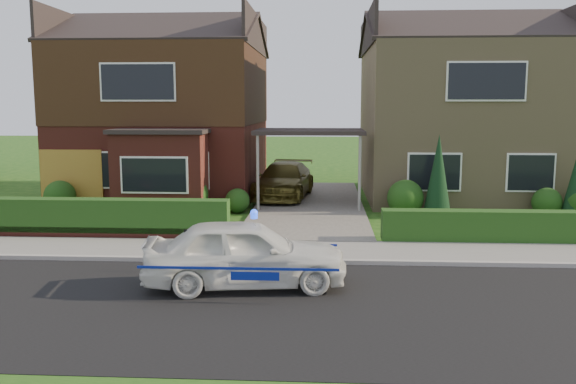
{
  "coord_description": "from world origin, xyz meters",
  "views": [
    {
      "loc": [
        0.49,
        -10.59,
        3.64
      ],
      "look_at": [
        -0.33,
        3.5,
        1.61
      ],
      "focal_mm": 38.0,
      "sensor_mm": 36.0,
      "label": 1
    }
  ],
  "objects": [
    {
      "name": "driveway_car",
      "position": [
        -1.0,
        12.44,
        0.78
      ],
      "size": [
        2.38,
        4.74,
        1.32
      ],
      "primitive_type": "imported",
      "rotation": [
        0.0,
        0.0,
        -0.12
      ],
      "color": "brown",
      "rests_on": "driveway"
    },
    {
      "name": "road",
      "position": [
        0.0,
        0.0,
        0.0
      ],
      "size": [
        60.0,
        6.0,
        0.02
      ],
      "primitive_type": "cube",
      "color": "black",
      "rests_on": "ground"
    },
    {
      "name": "carport_link",
      "position": [
        0.0,
        10.95,
        2.66
      ],
      "size": [
        3.8,
        3.0,
        2.77
      ],
      "color": "black",
      "rests_on": "ground"
    },
    {
      "name": "house_left",
      "position": [
        -5.78,
        13.9,
        3.81
      ],
      "size": [
        7.5,
        9.53,
        7.25
      ],
      "color": "maroon",
      "rests_on": "ground"
    },
    {
      "name": "dwarf_wall",
      "position": [
        -5.8,
        5.3,
        0.18
      ],
      "size": [
        7.7,
        0.25,
        0.36
      ],
      "primitive_type": "cube",
      "color": "maroon",
      "rests_on": "ground"
    },
    {
      "name": "kerb",
      "position": [
        0.0,
        3.05,
        0.06
      ],
      "size": [
        60.0,
        0.16,
        0.12
      ],
      "primitive_type": "cube",
      "color": "#9E9993",
      "rests_on": "ground"
    },
    {
      "name": "shrub_left_far",
      "position": [
        -8.5,
        9.5,
        0.54
      ],
      "size": [
        1.08,
        1.08,
        1.08
      ],
      "primitive_type": "sphere",
      "color": "#133912",
      "rests_on": "ground"
    },
    {
      "name": "shrub_right_near",
      "position": [
        3.2,
        9.4,
        0.6
      ],
      "size": [
        1.2,
        1.2,
        1.2
      ],
      "primitive_type": "sphere",
      "color": "#133912",
      "rests_on": "ground"
    },
    {
      "name": "house_right",
      "position": [
        5.8,
        13.99,
        3.66
      ],
      "size": [
        7.5,
        8.06,
        7.25
      ],
      "color": "#9A855E",
      "rests_on": "ground"
    },
    {
      "name": "potted_plant_b",
      "position": [
        -5.15,
        7.5,
        0.39
      ],
      "size": [
        0.56,
        0.55,
        0.79
      ],
      "primitive_type": "imported",
      "rotation": [
        0.0,
        0.0,
        0.72
      ],
      "color": "gray",
      "rests_on": "ground"
    },
    {
      "name": "driveway",
      "position": [
        0.0,
        11.0,
        0.06
      ],
      "size": [
        3.8,
        12.0,
        0.12
      ],
      "primitive_type": "cube",
      "color": "#666059",
      "rests_on": "ground"
    },
    {
      "name": "garage_door",
      "position": [
        -8.25,
        9.96,
        1.05
      ],
      "size": [
        2.2,
        0.1,
        2.1
      ],
      "primitive_type": "cube",
      "color": "#915C1F",
      "rests_on": "ground"
    },
    {
      "name": "shrub_left_near",
      "position": [
        -2.4,
        9.6,
        0.42
      ],
      "size": [
        0.84,
        0.84,
        0.84
      ],
      "primitive_type": "sphere",
      "color": "#133912",
      "rests_on": "ground"
    },
    {
      "name": "police_car",
      "position": [
        -1.05,
        1.2,
        0.69
      ],
      "size": [
        3.72,
        4.22,
        1.54
      ],
      "rotation": [
        0.0,
        0.0,
        1.71
      ],
      "color": "silver",
      "rests_on": "ground"
    },
    {
      "name": "hedge_left",
      "position": [
        -5.8,
        5.45,
        0.0
      ],
      "size": [
        7.5,
        0.55,
        0.9
      ],
      "primitive_type": "cube",
      "color": "#133912",
      "rests_on": "ground"
    },
    {
      "name": "potted_plant_a",
      "position": [
        -6.83,
        6.98,
        0.36
      ],
      "size": [
        0.41,
        0.32,
        0.71
      ],
      "primitive_type": "imported",
      "rotation": [
        0.0,
        0.0,
        0.18
      ],
      "color": "gray",
      "rests_on": "ground"
    },
    {
      "name": "hedge_right",
      "position": [
        5.8,
        5.35,
        0.0
      ],
      "size": [
        7.5,
        0.55,
        0.8
      ],
      "primitive_type": "cube",
      "color": "#133912",
      "rests_on": "ground"
    },
    {
      "name": "shrub_left_mid",
      "position": [
        -4.0,
        9.3,
        0.66
      ],
      "size": [
        1.32,
        1.32,
        1.32
      ],
      "primitive_type": "sphere",
      "color": "#133912",
      "rests_on": "ground"
    },
    {
      "name": "conifer_a",
      "position": [
        4.2,
        9.2,
        1.3
      ],
      "size": [
        0.9,
        0.9,
        2.6
      ],
      "primitive_type": "cone",
      "color": "black",
      "rests_on": "ground"
    },
    {
      "name": "shrub_right_mid",
      "position": [
        7.8,
        9.5,
        0.48
      ],
      "size": [
        0.96,
        0.96,
        0.96
      ],
      "primitive_type": "sphere",
      "color": "#133912",
      "rests_on": "ground"
    },
    {
      "name": "ground",
      "position": [
        0.0,
        0.0,
        0.0
      ],
      "size": [
        120.0,
        120.0,
        0.0
      ],
      "primitive_type": "plane",
      "color": "#174412",
      "rests_on": "ground"
    },
    {
      "name": "potted_plant_c",
      "position": [
        -5.93,
        6.0,
        0.43
      ],
      "size": [
        0.52,
        0.52,
        0.85
      ],
      "primitive_type": "imported",
      "rotation": [
        0.0,
        0.0,
        1.67
      ],
      "color": "gray",
      "rests_on": "ground"
    },
    {
      "name": "sidewalk",
      "position": [
        0.0,
        4.1,
        0.05
      ],
      "size": [
        60.0,
        2.0,
        0.1
      ],
      "primitive_type": "cube",
      "color": "slate",
      "rests_on": "ground"
    }
  ]
}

